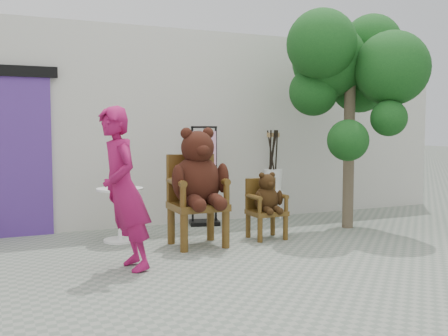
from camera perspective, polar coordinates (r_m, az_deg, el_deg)
name	(u,v)px	position (r m, az deg, el deg)	size (l,w,h in m)	color
ground_plane	(297,258)	(6.16, 7.91, -9.65)	(60.00, 60.00, 0.00)	gray
back_wall	(198,127)	(8.76, -2.81, 4.46)	(9.00, 1.00, 3.00)	beige
doorway	(5,152)	(7.65, -22.73, 1.62)	(1.40, 0.11, 2.33)	#4E2B83
chair_big	(198,180)	(6.58, -2.90, -1.33)	(0.74, 0.78, 1.49)	#452E0E
chair_small	(266,200)	(7.07, 4.62, -3.50)	(0.46, 0.48, 0.90)	#452E0E
person	(124,190)	(5.52, -10.86, -2.32)	(0.62, 0.41, 1.71)	#94124B
cafe_table	(120,208)	(7.01, -11.25, -4.30)	(0.60, 0.60, 0.70)	white
display_stand	(204,187)	(8.04, -2.16, -2.07)	(0.52, 0.45, 1.51)	black
stool_bucket	(273,180)	(8.56, 5.37, -1.30)	(0.32, 0.32, 1.45)	white
tree	(356,67)	(8.04, 14.14, 10.59)	(2.05, 1.79, 3.23)	#453929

